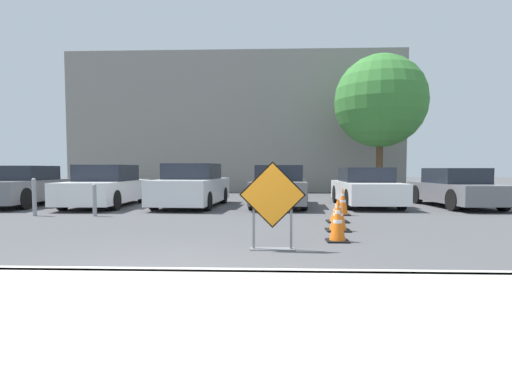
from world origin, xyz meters
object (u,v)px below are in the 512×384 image
object	(u,v)px
traffic_cone_second	(338,215)
parked_car_third	(192,187)
parked_car_nearest	(23,187)
bollard_second	(34,196)
road_closed_sign	(272,202)
parked_car_fourth	(279,187)
bollard_nearest	(95,199)
traffic_cone_nearest	(338,222)
parked_car_fifth	(366,188)
parked_car_sixth	(456,189)
parked_car_second	(106,187)
traffic_cone_third	(338,211)
traffic_cone_fourth	(343,202)

from	to	relation	value
traffic_cone_second	parked_car_third	distance (m)	6.81
parked_car_nearest	bollard_second	distance (m)	3.82
road_closed_sign	parked_car_fourth	xyz separation A→B (m)	(0.26, 7.57, -0.11)
road_closed_sign	bollard_nearest	distance (m)	6.68
traffic_cone_nearest	traffic_cone_second	xyz separation A→B (m)	(0.22, 1.26, -0.02)
traffic_cone_second	bollard_second	world-z (taller)	bollard_second
traffic_cone_nearest	parked_car_fifth	world-z (taller)	parked_car_fifth
traffic_cone_second	road_closed_sign	bearing A→B (deg)	-124.08
parked_car_fifth	parked_car_sixth	size ratio (longest dim) A/B	0.98
parked_car_second	traffic_cone_third	bearing A→B (deg)	151.09
parked_car_third	parked_car_fourth	bearing A→B (deg)	-173.16
parked_car_second	parked_car_fourth	xyz separation A→B (m)	(6.14, 0.11, 0.00)
traffic_cone_second	parked_car_fourth	bearing A→B (deg)	101.85
parked_car_fourth	parked_car_fifth	xyz separation A→B (m)	(3.07, 0.26, -0.04)
traffic_cone_fourth	traffic_cone_nearest	bearing A→B (deg)	-101.24
bollard_nearest	bollard_second	bearing A→B (deg)	180.00
road_closed_sign	traffic_cone_second	bearing A→B (deg)	55.92
traffic_cone_fourth	parked_car_third	xyz separation A→B (m)	(-4.83, 2.45, 0.30)
parked_car_nearest	parked_car_second	world-z (taller)	parked_car_second
parked_car_sixth	bollard_nearest	xyz separation A→B (m)	(-11.36, -3.17, -0.15)
parked_car_fifth	traffic_cone_third	bearing A→B (deg)	68.94
traffic_cone_second	parked_car_fifth	size ratio (longest dim) A/B	0.16
traffic_cone_fourth	parked_car_fourth	xyz separation A→B (m)	(-1.76, 2.61, 0.29)
road_closed_sign	traffic_cone_nearest	bearing A→B (deg)	34.83
parked_car_second	parked_car_fifth	size ratio (longest dim) A/B	1.08
traffic_cone_nearest	parked_car_sixth	bearing A→B (deg)	52.57
traffic_cone_second	bollard_second	xyz separation A→B (m)	(-8.10, 2.38, 0.22)
traffic_cone_third	parked_car_fourth	world-z (taller)	parked_car_fourth
traffic_cone_third	parked_car_third	xyz separation A→B (m)	(-4.44, 3.92, 0.41)
parked_car_second	parked_car_fifth	world-z (taller)	parked_car_second
parked_car_sixth	bollard_second	distance (m)	13.46
parked_car_nearest	bollard_nearest	world-z (taller)	parked_car_nearest
road_closed_sign	traffic_cone_second	world-z (taller)	road_closed_sign
parked_car_fifth	traffic_cone_nearest	bearing A→B (deg)	73.38
road_closed_sign	parked_car_fourth	size ratio (longest dim) A/B	0.34
parked_car_nearest	parked_car_third	size ratio (longest dim) A/B	1.05
road_closed_sign	parked_car_fourth	world-z (taller)	road_closed_sign
traffic_cone_second	parked_car_second	size ratio (longest dim) A/B	0.15
parked_car_fifth	parked_car_second	bearing A→B (deg)	2.65
parked_car_sixth	bollard_nearest	size ratio (longest dim) A/B	4.85
traffic_cone_nearest	traffic_cone_fourth	xyz separation A→B (m)	(0.82, 4.13, 0.03)
traffic_cone_fourth	bollard_nearest	xyz separation A→B (m)	(-6.98, -0.50, 0.09)
traffic_cone_second	traffic_cone_fourth	size ratio (longest dim) A/B	0.87
parked_car_sixth	parked_car_second	bearing A→B (deg)	-2.52
traffic_cone_fourth	parked_car_fourth	distance (m)	3.16
traffic_cone_third	bollard_second	world-z (taller)	bollard_second
parked_car_third	traffic_cone_third	bearing A→B (deg)	142.53
traffic_cone_fourth	bollard_nearest	size ratio (longest dim) A/B	0.89
parked_car_third	parked_car_fifth	size ratio (longest dim) A/B	1.04
parked_car_sixth	parked_car_fifth	bearing A→B (deg)	-7.06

